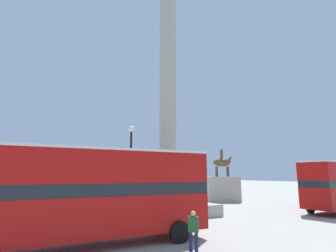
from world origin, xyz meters
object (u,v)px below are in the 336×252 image
at_px(street_lamp, 130,167).
at_px(pedestrian_near_lamp, 193,229).
at_px(monument_column, 168,133).
at_px(equestrian_statue, 223,187).
at_px(bus_a, 91,191).

bearing_deg(street_lamp, pedestrian_near_lamp, -92.17).
xyz_separation_m(street_lamp, pedestrian_near_lamp, (-0.30, -7.89, -2.78)).
relative_size(monument_column, equestrian_statue, 3.73).
xyz_separation_m(monument_column, street_lamp, (-3.93, -1.56, -2.93)).
relative_size(equestrian_statue, pedestrian_near_lamp, 3.80).
distance_m(bus_a, street_lamp, 6.36).
height_order(monument_column, equestrian_statue, monument_column).
bearing_deg(monument_column, bus_a, -140.20).
relative_size(monument_column, bus_a, 2.08).
height_order(bus_a, pedestrian_near_lamp, bus_a).
distance_m(bus_a, equestrian_statue, 22.04).
bearing_deg(bus_a, street_lamp, 54.88).
bearing_deg(pedestrian_near_lamp, monument_column, 107.80).
height_order(equestrian_statue, pedestrian_near_lamp, equestrian_statue).
bearing_deg(monument_column, street_lamp, -158.28).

